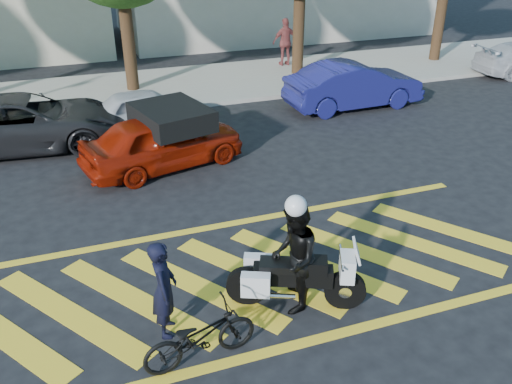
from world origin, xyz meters
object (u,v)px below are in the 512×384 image
object	(u,v)px
officer_bike	(164,289)
officer_moto	(294,258)
parked_mid_right	(147,109)
bicycle	(200,336)
parked_mid_left	(26,122)
police_motorcycle	(294,277)
parked_right	(354,85)
red_convertible	(163,141)

from	to	relation	value
officer_bike	officer_moto	world-z (taller)	officer_moto
officer_bike	parked_mid_right	world-z (taller)	officer_bike
bicycle	officer_bike	bearing A→B (deg)	15.98
bicycle	parked_mid_left	xyz separation A→B (m)	(-2.48, 9.51, 0.29)
officer_bike	officer_moto	distance (m)	2.11
parked_mid_left	bicycle	bearing A→B (deg)	-160.48
police_motorcycle	officer_moto	world-z (taller)	officer_moto
officer_bike	parked_right	distance (m)	11.94
bicycle	police_motorcycle	xyz separation A→B (m)	(1.79, 0.72, 0.10)
red_convertible	parked_mid_right	size ratio (longest dim) A/B	1.16
officer_bike	officer_moto	size ratio (longest dim) A/B	0.86
bicycle	police_motorcycle	size ratio (longest dim) A/B	0.79
officer_bike	red_convertible	bearing A→B (deg)	1.80
bicycle	parked_mid_left	distance (m)	9.83
parked_mid_left	red_convertible	bearing A→B (deg)	-122.48
red_convertible	parked_right	size ratio (longest dim) A/B	0.90
bicycle	parked_right	size ratio (longest dim) A/B	0.38
officer_bike	police_motorcycle	size ratio (longest dim) A/B	0.75
bicycle	police_motorcycle	distance (m)	1.93
parked_mid_right	parked_right	distance (m)	6.84
police_motorcycle	parked_right	size ratio (longest dim) A/B	0.48
red_convertible	parked_mid_left	xyz separation A→B (m)	(-3.31, 2.53, 0.03)
officer_bike	bicycle	bearing A→B (deg)	-144.08
officer_bike	officer_moto	bearing A→B (deg)	-79.78
police_motorcycle	parked_right	distance (m)	10.68
officer_moto	parked_mid_right	bearing A→B (deg)	-150.86
officer_moto	parked_mid_right	world-z (taller)	officer_moto
officer_bike	bicycle	size ratio (longest dim) A/B	0.95
officer_bike	bicycle	world-z (taller)	officer_bike
police_motorcycle	red_convertible	distance (m)	6.33
officer_bike	parked_right	world-z (taller)	officer_bike
parked_mid_right	red_convertible	bearing A→B (deg)	176.65
parked_mid_right	police_motorcycle	bearing A→B (deg)	-176.34
red_convertible	parked_mid_left	world-z (taller)	parked_mid_left
officer_bike	bicycle	xyz separation A→B (m)	(0.34, -0.79, -0.37)
police_motorcycle	officer_moto	distance (m)	0.41
officer_bike	parked_mid_right	distance (m)	9.16
police_motorcycle	parked_mid_left	size ratio (longest dim) A/B	0.41
red_convertible	police_motorcycle	bearing A→B (deg)	173.94
parked_mid_left	officer_moto	bearing A→B (deg)	-149.34
police_motorcycle	parked_mid_right	xyz separation A→B (m)	(-0.87, 9.15, 0.05)
bicycle	parked_mid_right	size ratio (longest dim) A/B	0.48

